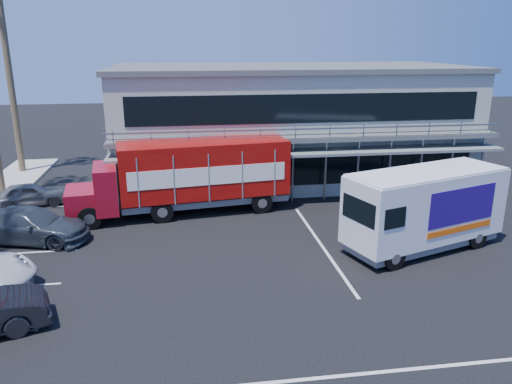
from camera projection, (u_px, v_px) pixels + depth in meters
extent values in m
plane|color=black|center=(292.00, 278.00, 19.30)|extent=(120.00, 120.00, 0.00)
cube|color=#9DA193|center=(289.00, 125.00, 32.91)|extent=(22.00, 10.00, 7.00)
cube|color=#515454|center=(290.00, 68.00, 31.85)|extent=(22.40, 10.40, 0.30)
cube|color=#515454|center=(310.00, 139.00, 27.58)|extent=(22.00, 1.20, 0.25)
cube|color=gray|center=(313.00, 132.00, 26.91)|extent=(22.00, 0.08, 0.90)
cube|color=slate|center=(311.00, 152.00, 27.49)|extent=(22.00, 1.80, 0.15)
cube|color=black|center=(306.00, 171.00, 28.70)|extent=(20.00, 0.06, 1.60)
cube|color=black|center=(308.00, 109.00, 27.66)|extent=(20.00, 0.06, 1.60)
cylinder|color=brown|center=(11.00, 85.00, 32.98)|extent=(0.44, 0.44, 12.00)
cube|color=maroon|center=(82.00, 201.00, 24.95)|extent=(1.85, 2.64, 1.31)
cube|color=maroon|center=(106.00, 188.00, 25.10)|extent=(1.46, 2.85, 2.29)
cube|color=black|center=(105.00, 176.00, 24.91)|extent=(0.37, 2.30, 0.76)
cube|color=#A11009|center=(204.00, 168.00, 26.24)|extent=(9.01, 3.90, 2.83)
cube|color=slate|center=(205.00, 198.00, 26.73)|extent=(8.96, 3.50, 0.33)
cube|color=white|center=(209.00, 176.00, 25.02)|extent=(7.95, 1.14, 0.93)
cube|color=white|center=(199.00, 164.00, 27.54)|extent=(7.95, 1.14, 0.93)
cylinder|color=black|center=(89.00, 218.00, 24.09)|extent=(1.16, 0.43, 1.13)
cylinder|color=black|center=(91.00, 204.00, 26.30)|extent=(1.16, 0.43, 1.13)
cylinder|color=black|center=(162.00, 212.00, 25.03)|extent=(1.16, 0.43, 1.13)
cylinder|color=black|center=(157.00, 198.00, 27.23)|extent=(1.16, 0.43, 1.13)
cylinder|color=black|center=(262.00, 203.00, 26.43)|extent=(1.16, 0.43, 1.13)
cylinder|color=black|center=(250.00, 190.00, 28.64)|extent=(1.16, 0.43, 1.13)
cube|color=silver|center=(425.00, 205.00, 21.48)|extent=(7.64, 4.68, 2.89)
cube|color=slate|center=(421.00, 239.00, 21.95)|extent=(7.28, 4.35, 0.36)
cube|color=black|center=(359.00, 211.00, 19.82)|extent=(0.71, 1.94, 0.98)
cube|color=silver|center=(428.00, 172.00, 21.05)|extent=(7.48, 4.58, 0.08)
cube|color=#240B6A|center=(463.00, 206.00, 20.72)|extent=(3.53, 1.23, 1.55)
cube|color=#240B6A|center=(418.00, 190.00, 22.85)|extent=(3.53, 1.23, 1.55)
cube|color=#F2590C|center=(460.00, 229.00, 21.01)|extent=(3.52, 1.22, 0.26)
cylinder|color=black|center=(394.00, 258.00, 19.86)|extent=(1.03, 0.58, 0.99)
cylinder|color=black|center=(359.00, 239.00, 21.72)|extent=(1.03, 0.58, 0.99)
cylinder|color=black|center=(477.00, 238.00, 21.94)|extent=(1.03, 0.58, 0.99)
cylinder|color=black|center=(438.00, 222.00, 23.80)|extent=(1.03, 0.58, 0.99)
imported|color=#303840|center=(30.00, 225.00, 22.61)|extent=(5.71, 3.48, 1.55)
imported|color=slate|center=(30.00, 194.00, 27.60)|extent=(4.08, 2.33, 1.31)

